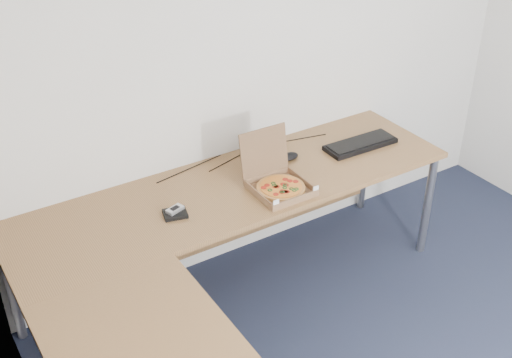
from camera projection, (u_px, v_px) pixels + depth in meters
desk at (224, 251)px, 3.07m from camera, size 2.50×2.20×0.73m
pizza_box at (279, 184)px, 3.46m from camera, size 0.29×0.34×0.30m
drinking_glass at (249, 144)px, 3.80m from camera, size 0.07×0.07×0.12m
keyboard at (360, 144)px, 3.89m from camera, size 0.46×0.17×0.03m
mouse at (290, 156)px, 3.75m from camera, size 0.13×0.11×0.04m
wallet at (175, 214)px, 3.27m from camera, size 0.14×0.12×0.02m
phone at (175, 209)px, 3.27m from camera, size 0.10×0.07×0.02m
dome_speaker at (273, 146)px, 3.83m from camera, size 0.08×0.08×0.07m
cable_bundle at (240, 155)px, 3.80m from camera, size 0.55×0.11×0.01m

